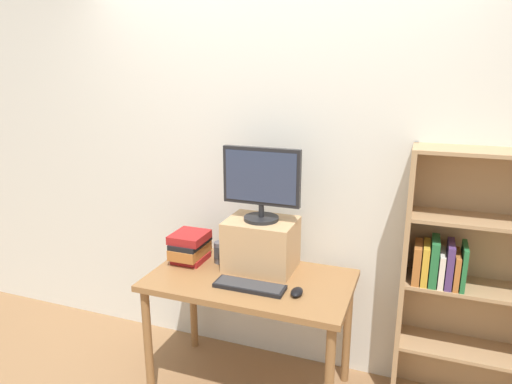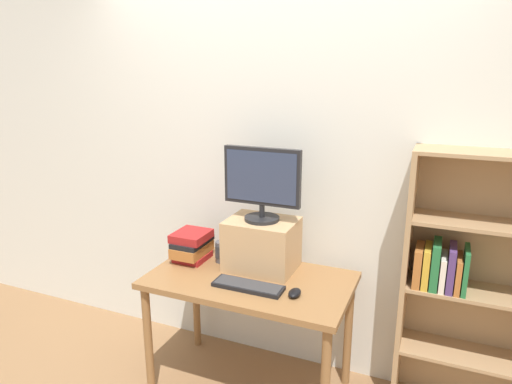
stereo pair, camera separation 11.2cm
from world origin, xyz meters
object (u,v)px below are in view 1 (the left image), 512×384
at_px(keyboard, 250,286).
at_px(book_stack, 190,246).
at_px(computer_monitor, 261,182).
at_px(desk, 250,292).
at_px(desk_speaker, 220,252).
at_px(bookshelf_unit, 476,284).
at_px(computer_mouse, 297,292).
at_px(riser_box, 261,244).

height_order(keyboard, book_stack, book_stack).
bearing_deg(keyboard, computer_monitor, 96.44).
bearing_deg(desk, desk_speaker, 152.33).
xyz_separation_m(bookshelf_unit, desk_speaker, (-1.48, -0.16, 0.03)).
relative_size(computer_monitor, keyboard, 1.17).
bearing_deg(desk, computer_mouse, -19.43).
height_order(bookshelf_unit, computer_monitor, bookshelf_unit).
bearing_deg(riser_box, desk, -95.36).
xyz_separation_m(desk, riser_box, (0.01, 0.15, 0.25)).
relative_size(bookshelf_unit, desk_speaker, 11.38).
bearing_deg(bookshelf_unit, computer_mouse, -156.19).
bearing_deg(computer_monitor, computer_mouse, -41.07).
bearing_deg(book_stack, desk, -12.36).
height_order(computer_monitor, computer_mouse, computer_monitor).
bearing_deg(riser_box, computer_monitor, -90.00).
height_order(desk, bookshelf_unit, bookshelf_unit).
bearing_deg(book_stack, bookshelf_unit, 6.67).
height_order(desk, desk_speaker, desk_speaker).
xyz_separation_m(computer_mouse, desk_speaker, (-0.57, 0.24, 0.05)).
distance_m(riser_box, desk_speaker, 0.28).
xyz_separation_m(computer_mouse, book_stack, (-0.76, 0.21, 0.08)).
relative_size(desk, keyboard, 2.95).
bearing_deg(desk, book_stack, 167.64).
xyz_separation_m(desk, computer_monitor, (0.01, 0.15, 0.64)).
relative_size(bookshelf_unit, riser_box, 3.76).
distance_m(riser_box, keyboard, 0.31).
height_order(desk, computer_monitor, computer_monitor).
bearing_deg(computer_monitor, book_stack, -173.47).
bearing_deg(bookshelf_unit, desk_speaker, -173.90).
distance_m(riser_box, book_stack, 0.46).
bearing_deg(bookshelf_unit, book_stack, -173.33).
distance_m(keyboard, computer_mouse, 0.27).
height_order(bookshelf_unit, computer_mouse, bookshelf_unit).
relative_size(bookshelf_unit, computer_monitor, 3.30).
bearing_deg(computer_mouse, book_stack, 164.66).
height_order(computer_monitor, book_stack, computer_monitor).
bearing_deg(computer_monitor, riser_box, 90.00).
distance_m(riser_box, computer_monitor, 0.39).
distance_m(keyboard, book_stack, 0.54).
bearing_deg(keyboard, desk, 109.99).
height_order(bookshelf_unit, desk_speaker, bookshelf_unit).
relative_size(desk, desk_speaker, 8.70).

